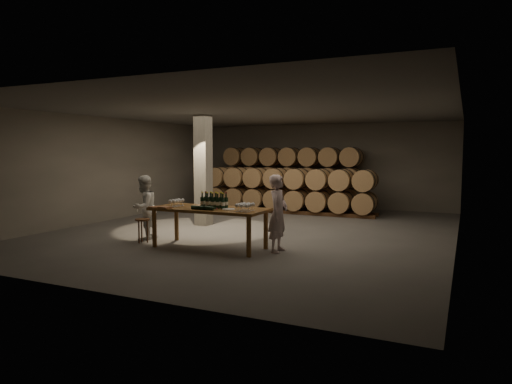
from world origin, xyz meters
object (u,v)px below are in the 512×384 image
at_px(tasting_table, 209,212).
at_px(plate, 229,209).
at_px(stool, 142,223).
at_px(bottle_cluster, 214,202).
at_px(person_man, 278,213).
at_px(notebook_near, 165,207).
at_px(person_woman, 144,207).

height_order(tasting_table, plate, plate).
xyz_separation_m(plate, stool, (-2.28, -0.05, -0.44)).
distance_m(bottle_cluster, person_man, 1.46).
relative_size(tasting_table, person_man, 1.57).
height_order(notebook_near, stool, notebook_near).
relative_size(plate, person_woman, 0.18).
xyz_separation_m(plate, person_woman, (-2.51, 0.30, -0.12)).
bearing_deg(notebook_near, tasting_table, 38.25).
height_order(stool, person_woman, person_woman).
bearing_deg(person_man, stool, 96.28).
relative_size(plate, notebook_near, 1.06).
height_order(plate, person_man, person_man).
height_order(bottle_cluster, stool, bottle_cluster).
distance_m(tasting_table, plate, 0.56).
xyz_separation_m(tasting_table, stool, (-1.75, -0.14, -0.33)).
relative_size(stool, person_woman, 0.36).
bearing_deg(person_man, person_woman, 90.19).
relative_size(stool, person_man, 0.34).
bearing_deg(stool, bottle_cluster, 5.16).
xyz_separation_m(notebook_near, person_woman, (-1.09, 0.64, -0.13)).
bearing_deg(person_woman, notebook_near, 55.81).
bearing_deg(tasting_table, person_woman, 174.02).
bearing_deg(plate, stool, -178.76).
relative_size(notebook_near, stool, 0.47).
bearing_deg(plate, person_man, 20.34).
height_order(tasting_table, stool, tasting_table).
relative_size(bottle_cluster, person_woman, 0.39).
height_order(tasting_table, bottle_cluster, bottle_cluster).
distance_m(tasting_table, bottle_cluster, 0.26).
xyz_separation_m(bottle_cluster, notebook_near, (-0.98, -0.46, -0.11)).
bearing_deg(person_man, plate, 109.35).
distance_m(plate, stool, 2.33).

